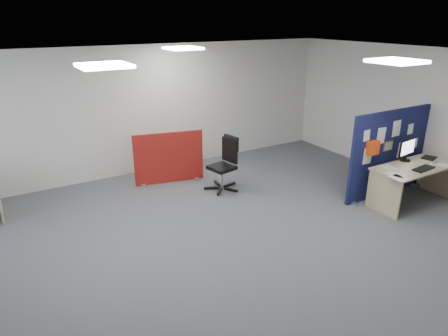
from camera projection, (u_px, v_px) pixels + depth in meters
name	position (u px, v px, depth m)	size (l,w,h in m)	color
floor	(229.00, 241.00, 6.14)	(9.00, 9.00, 0.00)	#56585E
ceiling	(230.00, 60.00, 5.17)	(9.00, 7.00, 0.02)	white
wall_back	(144.00, 111.00, 8.46)	(9.00, 0.02, 2.70)	silver
wall_right	(426.00, 119.00, 7.79)	(0.02, 7.00, 2.70)	silver
ceiling_lights	(226.00, 57.00, 5.87)	(4.10, 4.10, 0.04)	white
navy_divider	(388.00, 153.00, 7.46)	(2.00, 0.30, 1.65)	#10193B
main_desk	(413.00, 174.00, 7.23)	(1.65, 0.73, 0.73)	tan
monitor_main	(407.00, 149.00, 7.29)	(0.47, 0.19, 0.41)	black
keyboard	(424.00, 169.00, 6.96)	(0.45, 0.18, 0.03)	black
mouse	(435.00, 163.00, 7.24)	(0.10, 0.06, 0.03)	#A8A9AD
paper_tray	(429.00, 158.00, 7.50)	(0.28, 0.22, 0.01)	black
red_divider	(169.00, 158.00, 8.12)	(1.39, 0.35, 1.06)	maroon
office_chair	(226.00, 160.00, 7.81)	(0.69, 0.68, 1.04)	black
desk_papers	(407.00, 171.00, 6.88)	(1.45, 0.72, 0.00)	white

